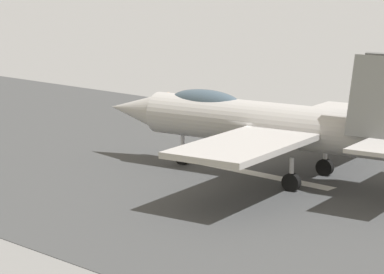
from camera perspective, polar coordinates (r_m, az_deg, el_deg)
ground_plane at (r=38.12m, az=3.51°, el=-2.34°), size 400.00×400.00×0.00m
runway_strip at (r=38.10m, az=3.54°, el=-2.33°), size 240.00×26.00×0.02m
fighter_jet at (r=36.64m, az=5.40°, el=0.94°), size 16.62×15.00×5.61m
crew_person at (r=51.06m, az=-1.59°, el=2.08°), size 0.33×0.70×1.68m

